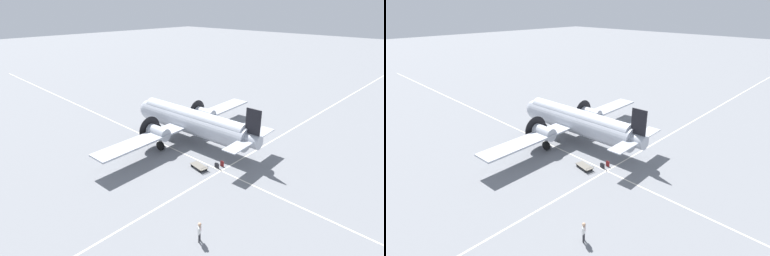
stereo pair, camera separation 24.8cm
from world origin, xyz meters
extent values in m
plane|color=slate|center=(0.00, 0.00, 0.00)|extent=(300.00, 300.00, 0.00)
cube|color=silver|center=(0.00, 3.09, 0.00)|extent=(120.00, 0.16, 0.01)
cube|color=silver|center=(-7.16, 0.00, 0.00)|extent=(0.16, 120.00, 0.01)
cylinder|color=#ADB2BC|center=(0.00, 0.00, 2.46)|extent=(15.60, 3.46, 2.73)
cylinder|color=silver|center=(0.00, 0.00, 3.21)|extent=(14.80, 2.61, 1.91)
sphere|color=#ADB2BC|center=(7.73, 0.37, 2.46)|extent=(2.59, 2.59, 2.59)
cylinder|color=#ADB2BC|center=(-7.73, -0.37, 2.60)|extent=(3.09, 1.64, 1.50)
cube|color=black|center=(-8.30, -0.39, 4.51)|extent=(1.70, 0.22, 3.13)
cube|color=#ADB2BC|center=(-8.11, -0.39, 2.74)|extent=(1.89, 8.12, 0.10)
cube|color=#ADB2BC|center=(1.13, 0.05, 2.12)|extent=(3.65, 25.27, 0.20)
cylinder|color=#ADB2BC|center=(1.19, 4.34, 2.14)|extent=(2.71, 1.62, 1.50)
cylinder|color=black|center=(2.64, 4.41, 2.14)|extent=(0.19, 3.15, 3.15)
sphere|color=black|center=(2.78, 4.42, 2.14)|extent=(0.52, 0.52, 0.52)
cylinder|color=#ADB2BC|center=(1.60, -4.21, 2.14)|extent=(2.71, 1.62, 1.50)
cylinder|color=black|center=(3.05, -4.14, 2.14)|extent=(0.19, 3.15, 3.15)
sphere|color=black|center=(3.18, -4.13, 2.14)|extent=(0.52, 0.52, 0.52)
cylinder|color=#4C4C51|center=(0.93, 4.33, 1.05)|extent=(0.18, 0.18, 0.99)
cylinder|color=black|center=(0.93, 4.33, 0.55)|extent=(1.11, 0.35, 1.10)
cylinder|color=#4C4C51|center=(1.34, -4.22, 1.05)|extent=(0.18, 0.18, 0.99)
cylinder|color=black|center=(1.34, -4.22, 0.55)|extent=(1.11, 0.35, 1.10)
cylinder|color=#4C4C51|center=(6.04, 0.29, 0.79)|extent=(0.14, 0.14, 0.89)
cylinder|color=black|center=(6.04, 0.29, 0.35)|extent=(0.71, 0.21, 0.70)
cylinder|color=#2D2D33|center=(-12.21, 11.77, 0.39)|extent=(0.11, 0.11, 0.78)
cylinder|color=#2D2D33|center=(-12.31, 11.97, 0.39)|extent=(0.11, 0.11, 0.78)
cube|color=white|center=(-12.26, 11.87, 1.08)|extent=(0.33, 0.42, 0.59)
sphere|color=tan|center=(-12.26, 11.87, 1.50)|extent=(0.26, 0.26, 0.26)
cylinder|color=white|center=(-12.15, 11.66, 1.04)|extent=(0.09, 0.09, 0.56)
cylinder|color=white|center=(-12.37, 12.08, 1.04)|extent=(0.09, 0.09, 0.56)
cube|color=maroon|center=(-12.34, 11.83, 1.15)|extent=(0.03, 0.05, 0.38)
cube|color=#232328|center=(-6.42, 2.91, 0.26)|extent=(0.49, 0.16, 0.52)
cube|color=black|center=(-6.42, 2.91, 0.55)|extent=(0.17, 0.11, 0.02)
cube|color=maroon|center=(-6.62, 2.28, 0.29)|extent=(0.40, 0.14, 0.58)
cube|color=#551515|center=(-6.62, 2.28, 0.61)|extent=(0.14, 0.10, 0.02)
cube|color=#6B665B|center=(-5.17, 4.31, 0.30)|extent=(2.08, 1.25, 0.04)
cube|color=#6B665B|center=(-6.11, 4.47, 0.54)|extent=(0.19, 0.94, 0.04)
cylinder|color=#6B665B|center=(-6.04, 4.90, 0.43)|extent=(0.04, 0.04, 0.22)
cylinder|color=#6B665B|center=(-6.18, 4.03, 0.43)|extent=(0.04, 0.04, 0.22)
cylinder|color=black|center=(-4.38, 4.57, 0.14)|extent=(0.29, 0.10, 0.28)
cylinder|color=black|center=(-4.50, 3.82, 0.14)|extent=(0.29, 0.10, 0.28)
cylinder|color=black|center=(-5.84, 4.81, 0.14)|extent=(0.29, 0.10, 0.28)
cylinder|color=black|center=(-5.97, 4.06, 0.14)|extent=(0.29, 0.10, 0.28)
camera|label=1|loc=(-23.56, 24.29, 15.77)|focal=28.00mm
camera|label=2|loc=(-23.74, 24.12, 15.77)|focal=28.00mm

